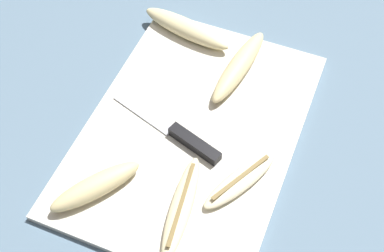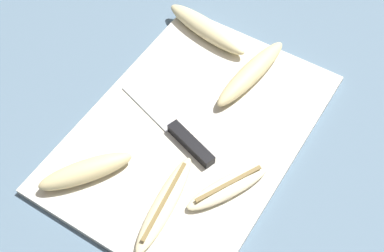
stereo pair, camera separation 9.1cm
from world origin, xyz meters
name	(u,v)px [view 1 (the left image)]	position (x,y,z in m)	size (l,w,h in m)	color
ground_plane	(192,133)	(0.00, 0.00, 0.00)	(4.00, 4.00, 0.00)	slate
cutting_board	(192,131)	(0.00, 0.00, 0.01)	(0.50, 0.35, 0.01)	silver
knife	(185,137)	(-0.02, 0.00, 0.02)	(0.09, 0.23, 0.02)	black
banana_mellow_near	(96,186)	(-0.17, 0.09, 0.03)	(0.15, 0.12, 0.03)	beige
banana_ripe_center	(239,66)	(0.15, -0.03, 0.03)	(0.20, 0.06, 0.03)	beige
banana_cream_curved	(181,206)	(-0.15, -0.04, 0.02)	(0.19, 0.06, 0.02)	beige
banana_bright_far	(240,180)	(-0.07, -0.11, 0.02)	(0.15, 0.10, 0.02)	beige
banana_soft_right	(186,28)	(0.21, 0.10, 0.03)	(0.08, 0.20, 0.03)	beige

